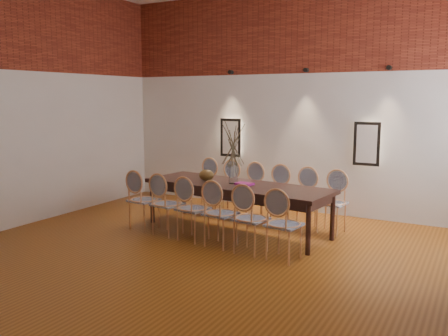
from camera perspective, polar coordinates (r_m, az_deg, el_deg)
The scene contains 25 objects.
floor at distance 5.97m, azimuth -3.83°, elevation -12.00°, with size 7.00×7.00×0.02m, color #8E4C15.
wall_back at distance 8.78m, azimuth 8.79°, elevation 7.90°, with size 7.00×0.10×4.00m, color silver.
brick_band_back at distance 8.79m, azimuth 8.82°, elevation 16.07°, with size 7.00×0.02×1.50m, color maroon.
niche_left at distance 9.26m, azimuth 0.89°, elevation 3.69°, with size 0.36×0.06×0.66m, color #FFEAC6.
niche_right at distance 8.36m, azimuth 16.84°, elevation 2.81°, with size 0.36×0.06×0.66m, color #FFEAC6.
spot_fixture_left at distance 9.21m, azimuth 0.82°, elevation 11.45°, with size 0.08×0.08×0.10m, color black.
spot_fixture_mid at distance 8.60m, azimuth 9.84°, elevation 11.53°, with size 0.08×0.08×0.10m, color black.
spot_fixture_right at distance 8.25m, azimuth 19.25°, elevation 11.33°, with size 0.08×0.08×0.10m, color black.
dining_table at distance 7.42m, azimuth 1.50°, elevation -4.76°, with size 3.00×0.96×0.75m, color #311914.
chair_near_a at distance 7.61m, azimuth -9.61°, elevation -3.81°, with size 0.44×0.44×0.94m, color tan, non-canonical shape.
chair_near_b at distance 7.27m, azimuth -6.82°, elevation -4.33°, with size 0.44×0.44×0.94m, color tan, non-canonical shape.
chair_near_c at distance 6.95m, azimuth -3.76°, elevation -4.89°, with size 0.44×0.44×0.94m, color tan, non-canonical shape.
chair_near_d at distance 6.65m, azimuth -0.41°, elevation -5.48°, with size 0.44×0.44×0.94m, color tan, non-canonical shape.
chair_near_e at distance 6.38m, azimuth 3.25°, elevation -6.10°, with size 0.44×0.44×0.94m, color tan, non-canonical shape.
chair_near_f at distance 6.14m, azimuth 7.23°, elevation -6.75°, with size 0.44×0.44×0.94m, color tan, non-canonical shape.
chair_far_a at distance 8.73m, azimuth -2.49°, elevation -2.12°, with size 0.44×0.44×0.94m, color tan, non-canonical shape.
chair_far_b at distance 8.43m, azimuth 0.19°, elevation -2.48°, with size 0.44×0.44×0.94m, color tan, non-canonical shape.
chair_far_c at distance 8.16m, azimuth 3.06°, elevation -2.87°, with size 0.44×0.44×0.94m, color tan, non-canonical shape.
chair_far_d at distance 7.90m, azimuth 6.12°, elevation -3.27°, with size 0.44×0.44×0.94m, color tan, non-canonical shape.
chair_far_e at distance 7.68m, azimuth 9.37°, elevation -3.69°, with size 0.44×0.44×0.94m, color tan, non-canonical shape.
chair_far_f at distance 7.48m, azimuth 12.82°, elevation -4.13°, with size 0.44×0.44×0.94m, color tan, non-canonical shape.
vase at distance 7.35m, azimuth 1.11°, elevation -0.71°, with size 0.14×0.14×0.30m, color silver.
dried_branches at distance 7.29m, azimuth 1.12°, elevation 2.78°, with size 0.50×0.50×0.70m, color #4A3F29, non-canonical shape.
bowl at distance 7.60m, azimuth -2.12°, elevation -0.86°, with size 0.24×0.24×0.18m, color brown.
book at distance 7.26m, azimuth 2.48°, elevation -1.91°, with size 0.26×0.18×0.03m, color #971C76.
Camera 1 is at (3.04, -4.69, 2.08)m, focal length 38.00 mm.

